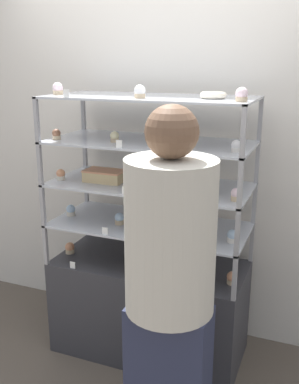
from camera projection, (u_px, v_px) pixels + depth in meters
ground_plane at (149, 348)px, 3.06m from camera, size 20.00×20.00×0.00m
back_wall at (173, 149)px, 3.07m from camera, size 8.00×0.05×2.60m
display_base at (149, 306)px, 2.97m from camera, size 1.22×0.56×0.64m
display_riser_lower at (149, 226)px, 2.81m from camera, size 1.22×0.56×0.26m
display_riser_middle at (149, 186)px, 2.74m from camera, size 1.22×0.56×0.26m
display_riser_upper at (149, 144)px, 2.66m from camera, size 1.22×0.56×0.26m
display_riser_top at (149, 99)px, 2.59m from camera, size 1.22×0.56×0.26m
layer_cake_centerpiece at (148, 253)px, 2.86m from camera, size 0.19×0.19×0.13m
sheet_cake_frosted at (105, 176)px, 2.78m from camera, size 0.25×0.15×0.07m
cupcake_0 at (70, 248)px, 3.01m from camera, size 0.06×0.06×0.08m
cupcake_1 at (232, 278)px, 2.60m from camera, size 0.06×0.06×0.08m
price_tag_0 at (73, 265)px, 2.79m from camera, size 0.04×0.00×0.04m
cupcake_2 at (71, 210)px, 2.95m from camera, size 0.06×0.06×0.07m
cupcake_3 at (119, 219)px, 2.80m from camera, size 0.06×0.06×0.07m
cupcake_4 at (170, 231)px, 2.60m from camera, size 0.06×0.06×0.07m
cupcake_5 at (232, 236)px, 2.52m from camera, size 0.06×0.06×0.07m
price_tag_1 at (105, 231)px, 2.63m from camera, size 0.04×0.00×0.04m
cupcake_6 at (61, 175)px, 2.81m from camera, size 0.05×0.05×0.07m
cupcake_7 at (172, 185)px, 2.58m from camera, size 0.05×0.05×0.07m
cupcake_8 at (236, 195)px, 2.40m from camera, size 0.05×0.05×0.07m
price_tag_2 at (125, 191)px, 2.51m from camera, size 0.04×0.00×0.04m
cupcake_9 at (56, 134)px, 2.71m from camera, size 0.05×0.05×0.06m
cupcake_10 at (115, 137)px, 2.62m from camera, size 0.05×0.05×0.06m
cupcake_11 at (179, 140)px, 2.53m from camera, size 0.05×0.05×0.06m
cupcake_12 at (236, 146)px, 2.34m from camera, size 0.05×0.05×0.06m
price_tag_3 at (119, 144)px, 2.45m from camera, size 0.04×0.00×0.04m
cupcake_13 at (58, 89)px, 2.70m from camera, size 0.06×0.06×0.07m
cupcake_14 at (140, 92)px, 2.45m from camera, size 0.06×0.06×0.07m
cupcake_15 at (242, 95)px, 2.25m from camera, size 0.06×0.06×0.07m
price_tag_4 at (66, 93)px, 2.49m from camera, size 0.04×0.00×0.04m
donut_glazed at (213, 95)px, 2.43m from camera, size 0.15×0.15×0.04m
customer_figure at (170, 284)px, 2.02m from camera, size 0.40×0.40×1.72m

